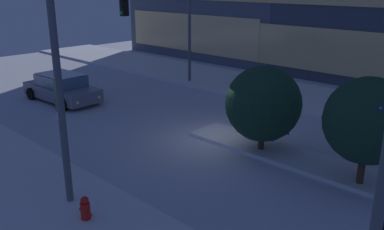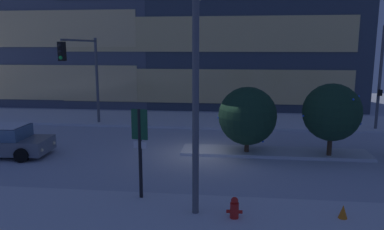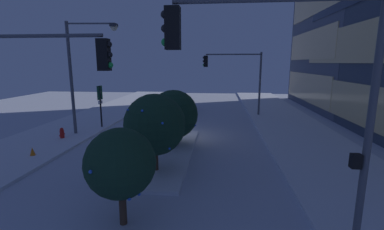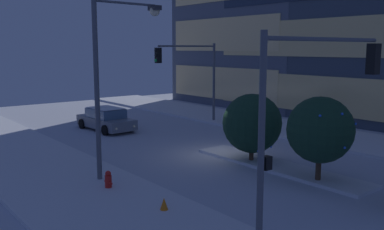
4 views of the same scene
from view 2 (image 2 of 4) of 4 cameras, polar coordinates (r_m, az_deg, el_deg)
name	(u,v)px [view 2 (image 2 of 4)]	position (r m, az deg, el deg)	size (l,w,h in m)	color
ground	(211,154)	(18.26, 2.86, -5.96)	(52.00, 52.00, 0.00)	silver
curb_strip_far	(218,120)	(26.08, 4.01, -0.83)	(52.00, 5.20, 0.14)	silver
median_strip	(274,152)	(18.68, 12.43, -5.59)	(9.00, 1.80, 0.14)	silver
car_near	(0,141)	(19.98, -27.30, -3.58)	(4.82, 2.31, 1.49)	slate
traffic_light_corner_far_left	(83,65)	(23.45, -16.30, 7.31)	(0.32, 5.23, 5.70)	#565960
street_lamp_arched	(196,57)	(11.62, 0.66, 8.82)	(0.63, 3.26, 7.32)	#565960
fire_hydrant	(234,210)	(11.44, 6.50, -14.27)	(0.48, 0.26, 0.79)	red
parking_info_sign	(140,143)	(12.38, -7.97, -4.27)	(0.55, 0.16, 3.15)	black
decorated_tree_median	(332,112)	(18.25, 20.59, 0.39)	(2.68, 2.65, 3.51)	#473323
decorated_tree_left_of_median	(247,116)	(17.91, 8.48, -0.15)	(2.82, 2.78, 3.29)	#473323
construction_cone	(343,214)	(12.24, 22.08, -13.82)	(0.36, 0.36, 0.55)	orange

